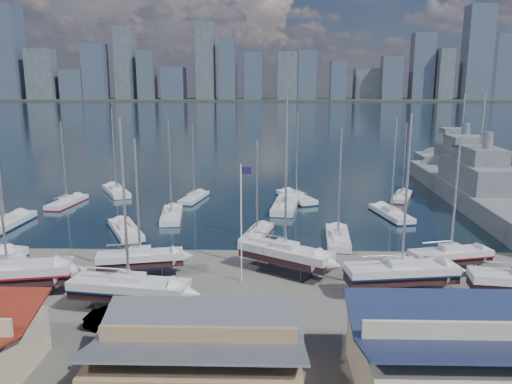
{
  "coord_description": "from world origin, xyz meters",
  "views": [
    {
      "loc": [
        4.15,
        -52.93,
        17.98
      ],
      "look_at": [
        2.53,
        8.0,
        4.95
      ],
      "focal_mm": 35.0,
      "sensor_mm": 36.0,
      "label": 1
    }
  ],
  "objects_px": {
    "naval_ship_west": "(458,170)",
    "flagpole": "(242,216)",
    "naval_ship_east": "(476,193)",
    "car_a": "(10,328)"
  },
  "relations": [
    {
      "from": "naval_ship_east",
      "to": "naval_ship_west",
      "type": "relative_size",
      "value": 1.18
    },
    {
      "from": "car_a",
      "to": "flagpole",
      "type": "relative_size",
      "value": 0.4
    },
    {
      "from": "naval_ship_west",
      "to": "flagpole",
      "type": "relative_size",
      "value": 4.01
    },
    {
      "from": "naval_ship_east",
      "to": "naval_ship_west",
      "type": "xyz_separation_m",
      "value": [
        5.3,
        21.73,
        -0.01
      ]
    },
    {
      "from": "naval_ship_east",
      "to": "car_a",
      "type": "bearing_deg",
      "value": 133.08
    },
    {
      "from": "naval_ship_east",
      "to": "car_a",
      "type": "height_order",
      "value": "naval_ship_east"
    },
    {
      "from": "naval_ship_east",
      "to": "flagpole",
      "type": "height_order",
      "value": "naval_ship_east"
    },
    {
      "from": "naval_ship_west",
      "to": "car_a",
      "type": "height_order",
      "value": "naval_ship_west"
    },
    {
      "from": "car_a",
      "to": "flagpole",
      "type": "distance_m",
      "value": 20.51
    },
    {
      "from": "naval_ship_west",
      "to": "flagpole",
      "type": "distance_m",
      "value": 67.78
    }
  ]
}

